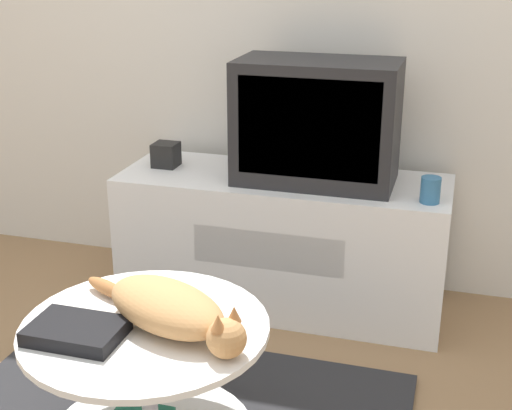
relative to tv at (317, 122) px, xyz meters
name	(u,v)px	position (x,y,z in m)	size (l,w,h in m)	color
tv_stand	(282,241)	(-0.13, 0.01, -0.51)	(1.30, 0.47, 0.54)	white
tv	(317,122)	(0.00, 0.00, 0.00)	(0.60, 0.33, 0.47)	#232326
speaker	(166,155)	(-0.63, 0.02, -0.18)	(0.10, 0.10, 0.10)	black
mug	(430,190)	(0.44, -0.13, -0.19)	(0.07, 0.07, 0.09)	teal
coffee_table	(148,382)	(-0.22, -1.10, -0.47)	(0.65, 0.65, 0.46)	#B2B2B7
dvd_box	(76,331)	(-0.35, -1.21, -0.28)	(0.23, 0.16, 0.04)	black
cat	(170,309)	(-0.14, -1.10, -0.24)	(0.55, 0.34, 0.12)	tan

